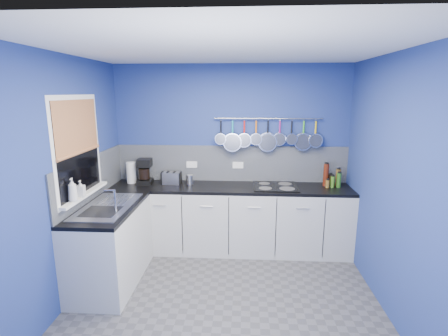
# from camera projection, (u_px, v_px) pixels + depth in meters

# --- Properties ---
(floor) EXTENTS (3.20, 3.00, 0.02)m
(floor) POSITION_uv_depth(u_px,v_px,m) (224.00, 301.00, 3.53)
(floor) COLOR #47474C
(floor) RESTS_ON ground
(ceiling) EXTENTS (3.20, 3.00, 0.02)m
(ceiling) POSITION_uv_depth(u_px,v_px,m) (224.00, 48.00, 2.98)
(ceiling) COLOR white
(ceiling) RESTS_ON ground
(wall_back) EXTENTS (3.20, 0.02, 2.50)m
(wall_back) POSITION_uv_depth(u_px,v_px,m) (231.00, 156.00, 4.73)
(wall_back) COLOR navy
(wall_back) RESTS_ON ground
(wall_front) EXTENTS (3.20, 0.02, 2.50)m
(wall_front) POSITION_uv_depth(u_px,v_px,m) (207.00, 262.00, 1.79)
(wall_front) COLOR navy
(wall_front) RESTS_ON ground
(wall_left) EXTENTS (0.02, 3.00, 2.50)m
(wall_left) POSITION_uv_depth(u_px,v_px,m) (63.00, 182.00, 3.35)
(wall_left) COLOR navy
(wall_left) RESTS_ON ground
(wall_right) EXTENTS (0.02, 3.00, 2.50)m
(wall_right) POSITION_uv_depth(u_px,v_px,m) (396.00, 188.00, 3.16)
(wall_right) COLOR navy
(wall_right) RESTS_ON ground
(backsplash_back) EXTENTS (3.20, 0.02, 0.50)m
(backsplash_back) POSITION_uv_depth(u_px,v_px,m) (231.00, 163.00, 4.73)
(backsplash_back) COLOR slate
(backsplash_back) RESTS_ON wall_back
(backsplash_left) EXTENTS (0.02, 1.80, 0.50)m
(backsplash_left) POSITION_uv_depth(u_px,v_px,m) (92.00, 177.00, 3.96)
(backsplash_left) COLOR slate
(backsplash_left) RESTS_ON wall_left
(cabinet_run_back) EXTENTS (3.20, 0.60, 0.86)m
(cabinet_run_back) POSITION_uv_depth(u_px,v_px,m) (230.00, 219.00, 4.60)
(cabinet_run_back) COLOR beige
(cabinet_run_back) RESTS_ON ground
(worktop_back) EXTENTS (3.20, 0.60, 0.04)m
(worktop_back) POSITION_uv_depth(u_px,v_px,m) (230.00, 188.00, 4.51)
(worktop_back) COLOR black
(worktop_back) RESTS_ON cabinet_run_back
(cabinet_run_left) EXTENTS (0.60, 1.20, 0.86)m
(cabinet_run_left) POSITION_uv_depth(u_px,v_px,m) (111.00, 246.00, 3.81)
(cabinet_run_left) COLOR beige
(cabinet_run_left) RESTS_ON ground
(worktop_left) EXTENTS (0.60, 1.20, 0.04)m
(worktop_left) POSITION_uv_depth(u_px,v_px,m) (108.00, 208.00, 3.71)
(worktop_left) COLOR black
(worktop_left) RESTS_ON cabinet_run_left
(window_frame) EXTENTS (0.01, 1.00, 1.10)m
(window_frame) POSITION_uv_depth(u_px,v_px,m) (78.00, 148.00, 3.58)
(window_frame) COLOR white
(window_frame) RESTS_ON wall_left
(window_glass) EXTENTS (0.01, 0.90, 1.00)m
(window_glass) POSITION_uv_depth(u_px,v_px,m) (78.00, 148.00, 3.58)
(window_glass) COLOR black
(window_glass) RESTS_ON wall_left
(bamboo_blind) EXTENTS (0.01, 0.90, 0.55)m
(bamboo_blind) POSITION_uv_depth(u_px,v_px,m) (77.00, 127.00, 3.53)
(bamboo_blind) COLOR #B16E45
(bamboo_blind) RESTS_ON wall_left
(window_sill) EXTENTS (0.10, 0.98, 0.03)m
(window_sill) POSITION_uv_depth(u_px,v_px,m) (85.00, 194.00, 3.69)
(window_sill) COLOR white
(window_sill) RESTS_ON wall_left
(sink_unit) EXTENTS (0.50, 0.95, 0.01)m
(sink_unit) POSITION_uv_depth(u_px,v_px,m) (108.00, 206.00, 3.70)
(sink_unit) COLOR silver
(sink_unit) RESTS_ON worktop_left
(mixer_tap) EXTENTS (0.12, 0.08, 0.26)m
(mixer_tap) POSITION_uv_depth(u_px,v_px,m) (115.00, 201.00, 3.49)
(mixer_tap) COLOR silver
(mixer_tap) RESTS_ON worktop_left
(socket_left) EXTENTS (0.15, 0.01, 0.09)m
(socket_left) POSITION_uv_depth(u_px,v_px,m) (192.00, 165.00, 4.75)
(socket_left) COLOR white
(socket_left) RESTS_ON backsplash_back
(socket_right) EXTENTS (0.15, 0.01, 0.09)m
(socket_right) POSITION_uv_depth(u_px,v_px,m) (238.00, 165.00, 4.71)
(socket_right) COLOR white
(socket_right) RESTS_ON backsplash_back
(pot_rail) EXTENTS (1.45, 0.02, 0.02)m
(pot_rail) POSITION_uv_depth(u_px,v_px,m) (268.00, 119.00, 4.52)
(pot_rail) COLOR silver
(pot_rail) RESTS_ON wall_back
(soap_bottle_a) EXTENTS (0.11, 0.11, 0.24)m
(soap_bottle_a) POSITION_uv_depth(u_px,v_px,m) (72.00, 190.00, 3.38)
(soap_bottle_a) COLOR white
(soap_bottle_a) RESTS_ON window_sill
(soap_bottle_b) EXTENTS (0.09, 0.09, 0.17)m
(soap_bottle_b) POSITION_uv_depth(u_px,v_px,m) (81.00, 188.00, 3.55)
(soap_bottle_b) COLOR white
(soap_bottle_b) RESTS_ON window_sill
(paper_towel) EXTENTS (0.14, 0.14, 0.29)m
(paper_towel) POSITION_uv_depth(u_px,v_px,m) (131.00, 173.00, 4.65)
(paper_towel) COLOR white
(paper_towel) RESTS_ON worktop_back
(coffee_maker) EXTENTS (0.21, 0.23, 0.34)m
(coffee_maker) POSITION_uv_depth(u_px,v_px,m) (145.00, 172.00, 4.58)
(coffee_maker) COLOR black
(coffee_maker) RESTS_ON worktop_back
(toaster) EXTENTS (0.26, 0.17, 0.16)m
(toaster) POSITION_uv_depth(u_px,v_px,m) (171.00, 178.00, 4.61)
(toaster) COLOR silver
(toaster) RESTS_ON worktop_back
(canister) EXTENTS (0.10, 0.10, 0.13)m
(canister) POSITION_uv_depth(u_px,v_px,m) (190.00, 180.00, 4.58)
(canister) COLOR silver
(canister) RESTS_ON worktop_back
(hob) EXTENTS (0.58, 0.51, 0.01)m
(hob) POSITION_uv_depth(u_px,v_px,m) (275.00, 186.00, 4.47)
(hob) COLOR black
(hob) RESTS_ON worktop_back
(pan_0) EXTENTS (0.16, 0.12, 0.35)m
(pan_0) POSITION_uv_depth(u_px,v_px,m) (221.00, 131.00, 4.59)
(pan_0) COLOR silver
(pan_0) RESTS_ON pot_rail
(pan_1) EXTENTS (0.25, 0.09, 0.44)m
(pan_1) POSITION_uv_depth(u_px,v_px,m) (233.00, 135.00, 4.59)
(pan_1) COLOR silver
(pan_1) RESTS_ON pot_rail
(pan_2) EXTENTS (0.20, 0.08, 0.39)m
(pan_2) POSITION_uv_depth(u_px,v_px,m) (244.00, 133.00, 4.57)
(pan_2) COLOR silver
(pan_2) RESTS_ON pot_rail
(pan_3) EXTENTS (0.17, 0.08, 0.36)m
(pan_3) POSITION_uv_depth(u_px,v_px,m) (256.00, 132.00, 4.56)
(pan_3) COLOR silver
(pan_3) RESTS_ON pot_rail
(pan_4) EXTENTS (0.25, 0.06, 0.44)m
(pan_4) POSITION_uv_depth(u_px,v_px,m) (268.00, 135.00, 4.56)
(pan_4) COLOR silver
(pan_4) RESTS_ON pot_rail
(pan_5) EXTENTS (0.17, 0.05, 0.36)m
(pan_5) POSITION_uv_depth(u_px,v_px,m) (280.00, 132.00, 4.54)
(pan_5) COLOR silver
(pan_5) RESTS_ON pot_rail
(pan_6) EXTENTS (0.16, 0.08, 0.35)m
(pan_6) POSITION_uv_depth(u_px,v_px,m) (292.00, 132.00, 4.53)
(pan_6) COLOR silver
(pan_6) RESTS_ON pot_rail
(pan_7) EXTENTS (0.23, 0.06, 0.42)m
(pan_7) POSITION_uv_depth(u_px,v_px,m) (303.00, 135.00, 4.53)
(pan_7) COLOR silver
(pan_7) RESTS_ON pot_rail
(pan_8) EXTENTS (0.19, 0.08, 0.38)m
(pan_8) POSITION_uv_depth(u_px,v_px,m) (315.00, 133.00, 4.51)
(pan_8) COLOR silver
(pan_8) RESTS_ON pot_rail
(condiment_0) EXTENTS (0.07, 0.07, 0.23)m
(condiment_0) POSITION_uv_depth(u_px,v_px,m) (338.00, 178.00, 4.49)
(condiment_0) COLOR brown
(condiment_0) RESTS_ON worktop_back
(condiment_1) EXTENTS (0.06, 0.06, 0.15)m
(condiment_1) POSITION_uv_depth(u_px,v_px,m) (330.00, 180.00, 4.52)
(condiment_1) COLOR black
(condiment_1) RESTS_ON worktop_back
(condiment_2) EXTENTS (0.07, 0.07, 0.30)m
(condiment_2) POSITION_uv_depth(u_px,v_px,m) (326.00, 175.00, 4.50)
(condiment_2) COLOR #4C190C
(condiment_2) RESTS_ON worktop_back
(condiment_3) EXTENTS (0.06, 0.06, 0.19)m
(condiment_3) POSITION_uv_depth(u_px,v_px,m) (339.00, 180.00, 4.43)
(condiment_3) COLOR #265919
(condiment_3) RESTS_ON worktop_back
(condiment_4) EXTENTS (0.05, 0.05, 0.15)m
(condiment_4) POSITION_uv_depth(u_px,v_px,m) (333.00, 182.00, 4.43)
(condiment_4) COLOR #3F721E
(condiment_4) RESTS_ON worktop_back
(condiment_5) EXTENTS (0.05, 0.05, 0.10)m
(condiment_5) POSITION_uv_depth(u_px,v_px,m) (328.00, 184.00, 4.42)
(condiment_5) COLOR brown
(condiment_5) RESTS_ON worktop_back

